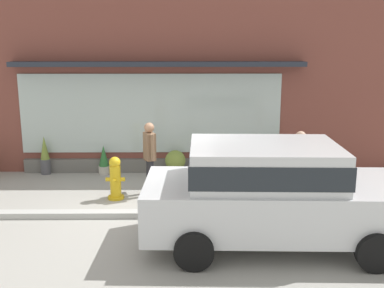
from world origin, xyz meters
The scene contains 11 objects.
ground_plane centered at (0.00, 0.00, 0.00)m, with size 60.00×60.00×0.00m, color #9E9B93.
curb_strip centered at (0.00, -0.20, 0.06)m, with size 14.00×0.24×0.12m, color #B2B2AD.
storefront centered at (0.00, 3.19, 2.43)m, with size 14.00×0.81×4.97m.
fire_hydrant centered at (-0.84, 0.87, 0.46)m, with size 0.42×0.38×0.94m.
pedestrian_with_handbag centered at (-0.12, 1.17, 0.95)m, with size 0.34×0.67×1.63m.
pedestrian_passerby centered at (2.96, 0.21, 0.94)m, with size 0.22×0.48×1.62m.
parked_car_silver centered at (2.10, -1.42, 0.96)m, with size 4.39×2.17×1.73m.
potted_plant_window_right centered at (0.41, 2.57, 0.35)m, with size 0.52×0.52×0.67m.
potted_plant_by_entrance centered at (-2.95, 2.82, 0.47)m, with size 0.25×0.25×1.00m.
potted_plant_doorstep centered at (2.56, 2.52, 0.38)m, with size 0.47×0.47×0.78m.
potted_plant_trailing_edge centered at (-1.44, 2.81, 0.36)m, with size 0.28×0.28×0.76m.
Camera 1 is at (0.72, -8.58, 3.34)m, focal length 42.58 mm.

